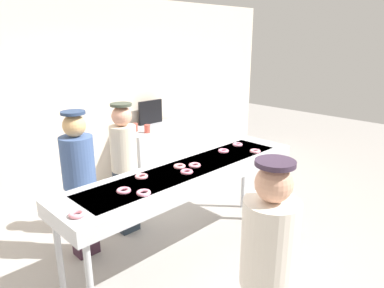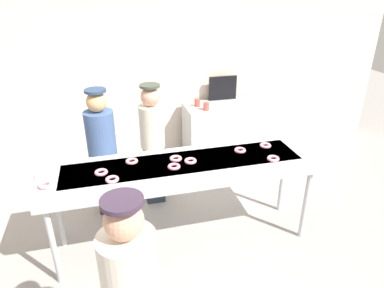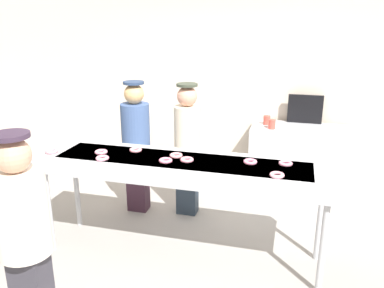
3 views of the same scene
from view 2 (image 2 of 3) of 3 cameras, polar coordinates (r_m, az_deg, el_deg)
ground_plane at (r=4.06m, az=-1.24°, el=-15.70°), size 16.00×16.00×0.00m
back_wall at (r=5.39m, az=-7.06°, el=12.05°), size 8.00×0.12×2.87m
fryer_conveyor at (r=3.51m, az=-1.38°, el=-4.14°), size 2.83×0.69×1.01m
strawberry_donut_0 at (r=3.86m, az=12.13°, el=-0.23°), size 0.15×0.15×0.03m
strawberry_donut_1 at (r=3.50m, az=-2.73°, el=-2.43°), size 0.14×0.14×0.03m
strawberry_donut_2 at (r=3.36m, az=-3.02°, el=-3.78°), size 0.18×0.18×0.03m
strawberry_donut_3 at (r=3.60m, az=13.37°, el=-2.37°), size 0.18×0.18×0.03m
strawberry_donut_4 at (r=3.71m, az=8.01°, el=-1.03°), size 0.15×0.15×0.03m
strawberry_donut_5 at (r=3.46m, az=-0.26°, el=-2.84°), size 0.16×0.16×0.03m
strawberry_donut_6 at (r=3.50m, az=-10.00°, el=-2.83°), size 0.17×0.17×0.03m
strawberry_donut_7 at (r=3.33m, az=-23.25°, el=-6.30°), size 0.16×0.16×0.03m
strawberry_donut_8 at (r=3.23m, az=-13.15°, el=-5.76°), size 0.14×0.14×0.03m
strawberry_donut_9 at (r=3.37m, az=-14.89°, el=-4.58°), size 0.16×0.16×0.03m
worker_baker at (r=4.17m, az=-14.75°, el=-0.36°), size 0.34×0.34×1.60m
worker_assistant at (r=4.28m, az=-6.59°, el=0.67°), size 0.30×0.30×1.59m
prep_counter at (r=5.54m, az=5.77°, el=1.96°), size 1.33×0.63×0.94m
paper_cup_0 at (r=5.25m, az=0.88°, el=6.90°), size 0.09×0.09×0.12m
paper_cup_1 at (r=5.09m, az=2.38°, el=6.29°), size 0.09×0.09×0.12m
menu_display at (r=5.55m, az=5.13°, el=9.27°), size 0.45×0.04×0.38m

